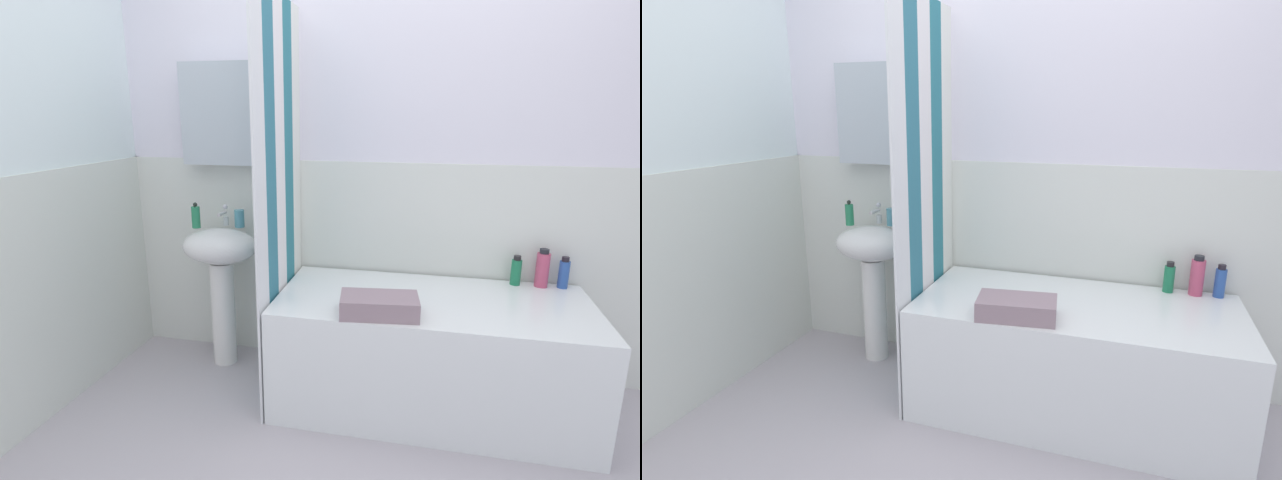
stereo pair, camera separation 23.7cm
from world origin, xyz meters
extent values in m
cube|color=white|center=(0.00, 1.27, 1.20)|extent=(3.60, 0.05, 2.40)
cube|color=silver|center=(0.00, 1.24, 0.60)|extent=(3.60, 0.02, 1.20)
cube|color=silver|center=(-0.92, 1.18, 1.46)|extent=(0.48, 0.12, 0.56)
cube|color=white|center=(-1.57, 0.34, 1.20)|extent=(0.05, 1.81, 2.40)
cube|color=silver|center=(-1.54, 0.34, 0.60)|extent=(0.02, 1.81, 1.20)
cylinder|color=white|center=(-0.92, 1.03, 0.31)|extent=(0.14, 0.14, 0.63)
ellipsoid|color=white|center=(-0.92, 1.03, 0.73)|extent=(0.44, 0.34, 0.20)
cylinder|color=silver|center=(-0.92, 1.13, 0.85)|extent=(0.03, 0.03, 0.05)
cylinder|color=silver|center=(-0.92, 1.08, 0.91)|extent=(0.02, 0.10, 0.02)
sphere|color=silver|center=(-0.92, 1.13, 0.94)|extent=(0.03, 0.03, 0.03)
cylinder|color=#257F53|center=(-1.06, 1.03, 0.89)|extent=(0.05, 0.05, 0.12)
sphere|color=#202922|center=(-1.06, 1.03, 0.96)|extent=(0.02, 0.02, 0.02)
cylinder|color=teal|center=(-0.82, 1.10, 0.88)|extent=(0.06, 0.06, 0.10)
cube|color=white|center=(0.28, 0.85, 0.29)|extent=(1.52, 0.74, 0.58)
cube|color=white|center=(-0.50, 0.56, 1.00)|extent=(0.01, 0.15, 2.00)
cube|color=teal|center=(-0.50, 0.70, 1.00)|extent=(0.01, 0.15, 2.00)
cube|color=white|center=(-0.50, 0.85, 1.00)|extent=(0.01, 0.15, 2.00)
cube|color=#277081|center=(-0.50, 1.00, 1.00)|extent=(0.01, 0.15, 2.00)
cube|color=white|center=(-0.50, 1.15, 1.00)|extent=(0.01, 0.15, 2.00)
cylinder|color=#2D54A5|center=(0.94, 1.17, 0.65)|extent=(0.05, 0.05, 0.14)
cylinder|color=black|center=(0.94, 1.17, 0.73)|extent=(0.04, 0.04, 0.02)
cylinder|color=#C1496B|center=(0.83, 1.16, 0.67)|extent=(0.07, 0.07, 0.18)
cylinder|color=#23242B|center=(0.83, 1.16, 0.77)|extent=(0.05, 0.05, 0.02)
cylinder|color=#1E7A4F|center=(0.71, 1.16, 0.64)|extent=(0.05, 0.05, 0.14)
cylinder|color=black|center=(0.71, 1.16, 0.72)|extent=(0.04, 0.04, 0.02)
cube|color=gray|center=(0.04, 0.60, 0.62)|extent=(0.37, 0.24, 0.09)
camera|label=1|loc=(0.25, -1.49, 1.47)|focal=27.70mm
camera|label=2|loc=(0.48, -1.43, 1.47)|focal=27.70mm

